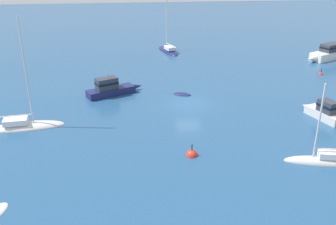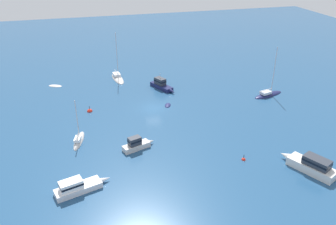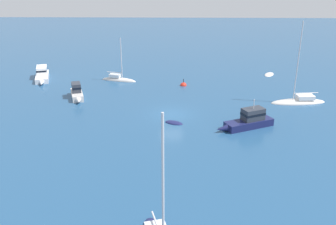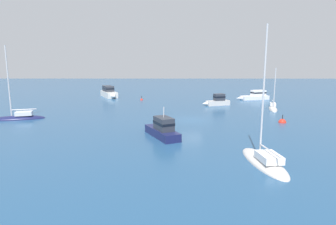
# 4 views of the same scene
# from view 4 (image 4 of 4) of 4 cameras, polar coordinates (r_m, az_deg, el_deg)

# --- Properties ---
(ground_plane) EXTENTS (160.00, 160.00, 0.00)m
(ground_plane) POSITION_cam_4_polar(r_m,az_deg,el_deg) (35.64, 4.62, -1.46)
(ground_plane) COLOR navy
(launch) EXTENTS (6.20, 3.73, 2.92)m
(launch) POSITION_cam_4_polar(r_m,az_deg,el_deg) (27.75, -1.23, -3.21)
(launch) COLOR #191E4C
(launch) RESTS_ON ground
(dinghy) EXTENTS (2.16, 1.65, 0.42)m
(dinghy) POSITION_cam_4_polar(r_m,az_deg,el_deg) (35.26, 0.48, -1.55)
(dinghy) COLOR #191E4C
(dinghy) RESTS_ON ground
(cabin_cruiser) EXTENTS (2.43, 4.71, 1.85)m
(cabin_cruiser) POSITION_cam_4_polar(r_m,az_deg,el_deg) (47.59, 9.58, 2.25)
(cabin_cruiser) COLOR silver
(cabin_cruiser) RESTS_ON ground
(motor_cruiser) EXTENTS (3.15, 6.53, 1.70)m
(motor_cruiser) POSITION_cam_4_polar(r_m,az_deg,el_deg) (56.22, 16.61, 3.14)
(motor_cruiser) COLOR white
(motor_cruiser) RESTS_ON ground
(sailboat) EXTENTS (6.76, 2.57, 10.05)m
(sailboat) POSITION_cam_4_polar(r_m,az_deg,el_deg) (21.94, 18.20, -9.08)
(sailboat) COLOR silver
(sailboat) RESTS_ON ground
(sailboat_1) EXTENTS (3.47, 6.58, 9.34)m
(sailboat_1) POSITION_cam_4_polar(r_m,az_deg,el_deg) (40.38, -27.17, -0.98)
(sailboat_1) COLOR #191E4C
(sailboat_1) RESTS_ON ground
(powerboat) EXTENTS (7.08, 4.56, 2.14)m
(powerboat) POSITION_cam_4_polar(r_m,az_deg,el_deg) (58.60, -11.40, 3.84)
(powerboat) COLOR silver
(powerboat) RESTS_ON ground
(yacht) EXTENTS (5.20, 2.32, 6.54)m
(yacht) POSITION_cam_4_polar(r_m,az_deg,el_deg) (45.71, 19.77, 0.71)
(yacht) COLOR silver
(yacht) RESTS_ON ground
(channel_buoy) EXTENTS (0.88, 0.88, 1.38)m
(channel_buoy) POSITION_cam_4_polar(r_m,az_deg,el_deg) (36.55, 21.37, -1.84)
(channel_buoy) COLOR red
(channel_buoy) RESTS_ON ground
(mooring_buoy) EXTENTS (0.53, 0.53, 1.03)m
(mooring_buoy) POSITION_cam_4_polar(r_m,az_deg,el_deg) (53.48, -5.16, 2.46)
(mooring_buoy) COLOR red
(mooring_buoy) RESTS_ON ground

